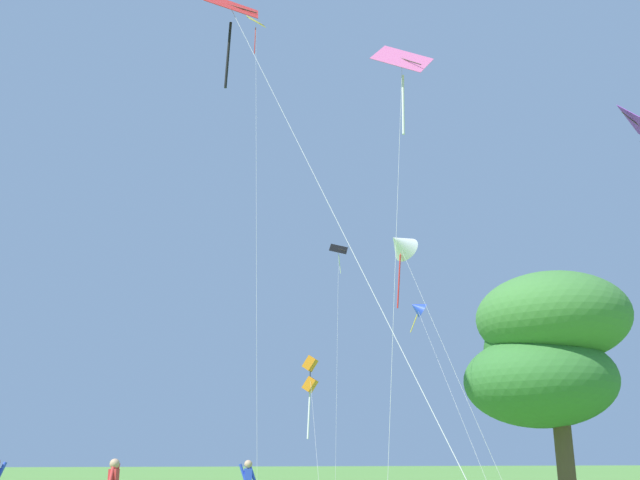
# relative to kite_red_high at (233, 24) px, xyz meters

# --- Properties ---
(kite_red_high) EXTENTS (2.22, 11.70, 15.96)m
(kite_red_high) POSITION_rel_kite_red_high_xyz_m (0.00, 0.00, 0.00)
(kite_red_high) COLOR red
(kite_red_high) RESTS_ON ground_plane
(kite_white_distant) EXTENTS (2.01, 8.20, 12.84)m
(kite_white_distant) POSITION_rel_kite_red_high_xyz_m (11.73, 11.50, -2.54)
(kite_white_distant) COLOR white
(kite_white_distant) RESTS_ON ground_plane
(kite_blue_delta) EXTENTS (3.67, 11.26, 10.41)m
(kite_blue_delta) POSITION_rel_kite_red_high_xyz_m (15.08, 15.95, -4.68)
(kite_blue_delta) COLOR blue
(kite_blue_delta) RESTS_ON ground_plane
(kite_black_large) EXTENTS (3.79, 6.76, 17.21)m
(kite_black_large) POSITION_rel_kite_red_high_xyz_m (15.25, 27.68, 1.29)
(kite_black_large) COLOR black
(kite_black_large) RESTS_ON ground_plane
(kite_orange_box) EXTENTS (3.57, 9.79, 7.35)m
(kite_orange_box) POSITION_rel_kite_red_high_xyz_m (10.01, 19.66, -8.31)
(kite_orange_box) COLOR orange
(kite_orange_box) RESTS_ON ground_plane
(kite_pink_low) EXTENTS (4.60, 4.86, 17.99)m
(kite_pink_low) POSITION_rel_kite_red_high_xyz_m (7.70, 3.30, 1.64)
(kite_pink_low) COLOR pink
(kite_pink_low) RESTS_ON ground_plane
(kite_yellow_diamond) EXTENTS (2.14, 8.46, 26.89)m
(kite_yellow_diamond) POSITION_rel_kite_red_high_xyz_m (5.12, 15.82, 9.78)
(kite_yellow_diamond) COLOR yellow
(kite_yellow_diamond) RESTS_ON ground_plane
(tree_left_oak) EXTENTS (5.63, 5.92, 8.00)m
(tree_left_oak) POSITION_rel_kite_red_high_xyz_m (12.16, 1.83, -9.20)
(tree_left_oak) COLOR brown
(tree_left_oak) RESTS_ON ground_plane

